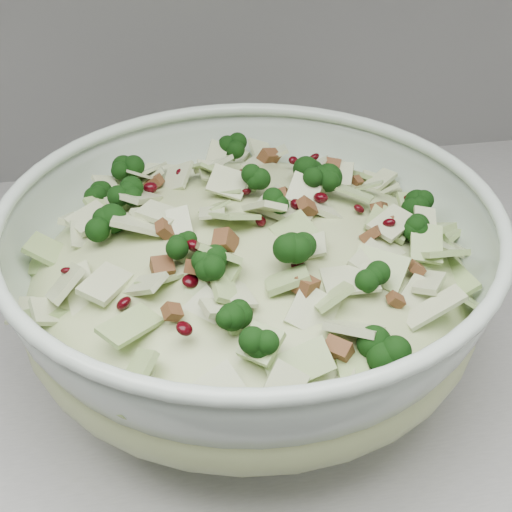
{
  "coord_description": "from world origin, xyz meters",
  "views": [
    {
      "loc": [
        0.38,
        1.13,
        1.36
      ],
      "look_at": [
        0.46,
        1.6,
        1.02
      ],
      "focal_mm": 50.0,
      "sensor_mm": 36.0,
      "label": 1
    }
  ],
  "objects": [
    {
      "name": "mixing_bowl",
      "position": [
        0.46,
        1.6,
        0.98
      ],
      "size": [
        0.5,
        0.5,
        0.16
      ],
      "rotation": [
        0.0,
        0.0,
        -0.27
      ],
      "color": "silver",
      "rests_on": "counter"
    },
    {
      "name": "salad",
      "position": [
        0.46,
        1.6,
        1.01
      ],
      "size": [
        0.43,
        0.43,
        0.16
      ],
      "rotation": [
        0.0,
        0.0,
        -0.15
      ],
      "color": "beige",
      "rests_on": "mixing_bowl"
    }
  ]
}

